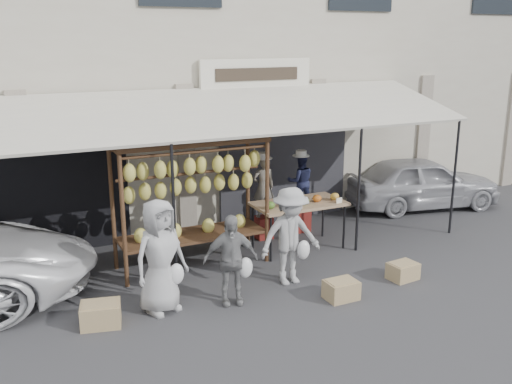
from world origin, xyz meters
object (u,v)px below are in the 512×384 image
(customer_left, at_px, (160,256))
(crate_near_b, at_px, (403,271))
(vendor_left, at_px, (263,187))
(vendor_right, at_px, (300,181))
(produce_table, at_px, (300,205))
(customer_right, at_px, (290,236))
(banana_rack, at_px, (191,179))
(crate_near_a, at_px, (341,290))
(sedan, at_px, (422,182))
(crate_far, at_px, (101,315))
(customer_mid, at_px, (231,260))

(customer_left, bearing_deg, crate_near_b, -27.21)
(vendor_left, bearing_deg, vendor_right, -167.97)
(produce_table, xyz_separation_m, customer_right, (-0.90, -1.29, -0.07))
(banana_rack, height_order, vendor_right, banana_rack)
(customer_right, distance_m, crate_near_a, 1.16)
(produce_table, height_order, customer_left, customer_left)
(banana_rack, relative_size, crate_near_b, 5.63)
(sedan, bearing_deg, produce_table, 117.91)
(customer_left, xyz_separation_m, crate_far, (-0.89, -0.07, -0.68))
(customer_mid, distance_m, crate_far, 1.97)
(crate_far, bearing_deg, produce_table, 19.73)
(crate_near_a, bearing_deg, banana_rack, 126.03)
(vendor_right, height_order, crate_near_b, vendor_right)
(vendor_left, xyz_separation_m, vendor_right, (0.87, 0.08, 0.01))
(vendor_left, distance_m, vendor_right, 0.88)
(vendor_left, distance_m, crate_far, 4.33)
(vendor_right, height_order, customer_mid, vendor_right)
(banana_rack, distance_m, customer_left, 1.85)
(crate_near_a, bearing_deg, vendor_right, 71.70)
(banana_rack, height_order, customer_right, banana_rack)
(banana_rack, xyz_separation_m, customer_left, (-0.98, -1.39, -0.73))
(vendor_right, height_order, customer_left, customer_left)
(banana_rack, xyz_separation_m, crate_far, (-1.87, -1.46, -1.41))
(customer_left, distance_m, sedan, 7.41)
(produce_table, bearing_deg, crate_near_a, -102.57)
(banana_rack, bearing_deg, sedan, 10.35)
(vendor_right, relative_size, crate_near_a, 2.31)
(vendor_left, xyz_separation_m, crate_far, (-3.60, -2.24, -0.88))
(customer_left, distance_m, crate_near_a, 2.79)
(vendor_left, relative_size, crate_near_a, 2.51)
(crate_near_b, height_order, crate_far, crate_far)
(crate_near_b, relative_size, sedan, 0.13)
(customer_mid, bearing_deg, customer_left, -178.67)
(produce_table, distance_m, vendor_left, 0.91)
(vendor_left, bearing_deg, crate_near_a, 94.38)
(vendor_right, distance_m, crate_near_a, 3.33)
(vendor_left, relative_size, customer_mid, 0.87)
(customer_left, bearing_deg, crate_near_a, -35.49)
(customer_right, xyz_separation_m, sedan, (4.82, 2.43, -0.19))
(vendor_right, bearing_deg, sedan, -159.61)
(vendor_left, bearing_deg, customer_right, 82.12)
(banana_rack, height_order, customer_left, banana_rack)
(crate_near_b, height_order, sedan, sedan)
(customer_mid, xyz_separation_m, crate_near_b, (2.90, -0.41, -0.56))
(crate_near_b, bearing_deg, vendor_left, 113.24)
(crate_near_a, bearing_deg, vendor_left, 87.40)
(banana_rack, height_order, crate_near_a, banana_rack)
(vendor_left, bearing_deg, produce_table, 119.63)
(vendor_right, xyz_separation_m, crate_far, (-4.47, -2.32, -0.89))
(customer_mid, distance_m, sedan, 6.55)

